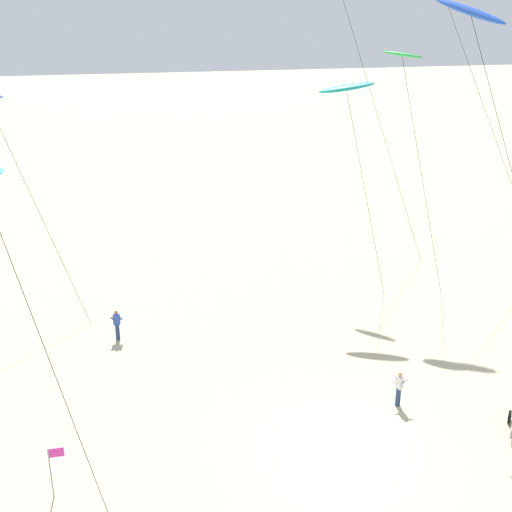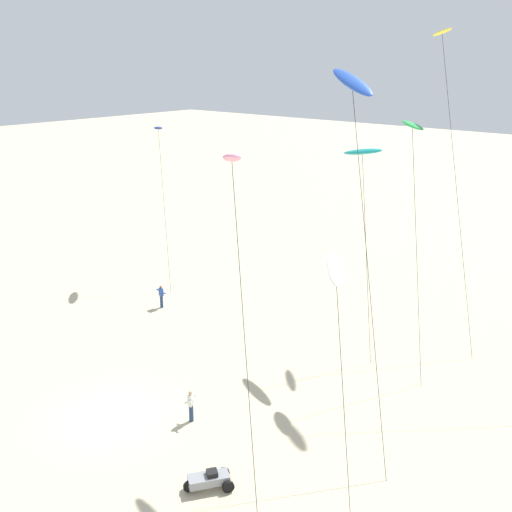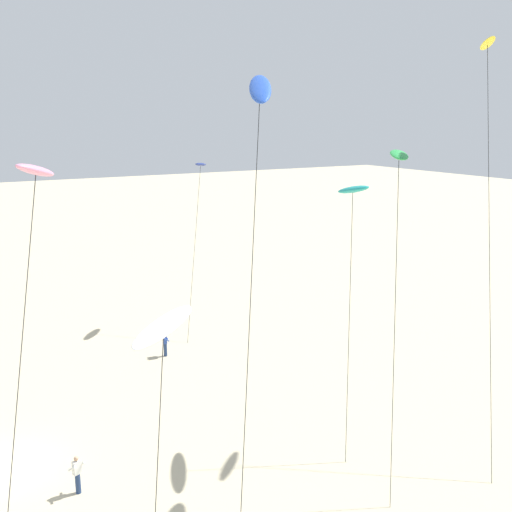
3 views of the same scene
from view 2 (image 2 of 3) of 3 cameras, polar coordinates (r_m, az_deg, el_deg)
name	(u,v)px [view 2 (image 2 of 3)]	position (r m, az deg, el deg)	size (l,w,h in m)	color
ground_plane	(109,416)	(32.09, -13.68, -14.45)	(260.00, 260.00, 0.00)	beige
kite_yellow	(443,41)	(40.56, 17.22, 18.78)	(6.72, 5.18, 18.77)	yellow
kite_blue	(352,85)	(27.58, 9.08, 15.67)	(6.52, 4.75, 16.78)	blue
kite_green	(413,128)	(33.68, 14.54, 11.59)	(3.89, 3.07, 13.90)	green
kite_white	(336,271)	(23.62, 7.54, -1.37)	(3.45, 3.13, 9.60)	white
kite_teal	(362,153)	(35.47, 10.01, 9.56)	(3.96, 2.58, 12.38)	teal
kite_pink	(232,163)	(22.25, -2.27, 8.79)	(4.76, 3.71, 13.97)	pink
kite_navy	(158,130)	(48.59, -9.19, 11.66)	(5.42, 4.18, 12.00)	navy
kite_flyer_nearest	(191,405)	(30.57, -6.16, -13.79)	(0.66, 0.67, 1.67)	navy
kite_flyer_middle	(161,296)	(43.61, -8.92, -3.72)	(0.61, 0.59, 1.67)	navy
beach_buggy	(210,479)	(26.76, -4.38, -20.25)	(1.75, 2.02, 0.82)	gray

